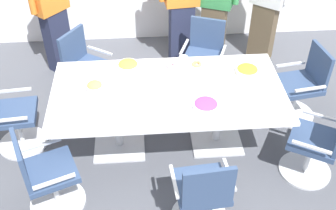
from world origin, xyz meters
The scene contains 17 objects.
ground_plane centered at (0.00, 0.00, -0.01)m, with size 10.00×10.00×0.01m, color #4C4F56.
conference_table centered at (0.00, 0.00, 0.63)m, with size 2.40×1.20×0.75m.
office_chair_0 centered at (1.60, 0.37, 0.41)m, with size 0.62×0.62×0.91m.
office_chair_1 centered at (0.53, 1.05, 0.41)m, with size 0.70×0.70×0.91m.
office_chair_2 centered at (-0.95, 0.91, 0.41)m, with size 0.75×0.75×0.91m.
office_chair_3 centered at (-1.70, 0.09, 0.41)m, with size 0.59×0.59×0.91m.
office_chair_4 centered at (-1.19, -0.78, 0.41)m, with size 0.70×0.70×0.91m.
office_chair_5 centered at (0.22, -1.09, 0.41)m, with size 0.58×0.58×0.91m.
office_chair_6 centered at (1.46, -0.57, 0.41)m, with size 0.74×0.74×0.91m.
person_standing_0 centered at (-1.38, 1.63, 0.96)m, with size 0.47×0.51×1.83m.
snack_bowl_candy_mix centered at (0.34, -0.31, 0.79)m, with size 0.25×0.25×0.08m.
snack_bowl_chips_orange centered at (0.87, 0.23, 0.79)m, with size 0.25×0.25×0.09m.
snack_bowl_cookies centered at (-0.74, 0.03, 0.81)m, with size 0.17×0.17×0.12m.
snack_bowl_chips_yellow centered at (-0.41, 0.40, 0.80)m, with size 0.24×0.24×0.10m.
donut_platter centered at (0.21, 0.41, 0.77)m, with size 0.39×0.39×0.04m.
plate_stack centered at (-0.97, -0.39, 0.77)m, with size 0.21×0.21×0.05m.
napkin_pile centered at (-0.58, -0.40, 0.78)m, with size 0.19×0.19×0.06m, color white.
Camera 1 is at (-0.25, -3.36, 3.36)m, focal length 44.37 mm.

